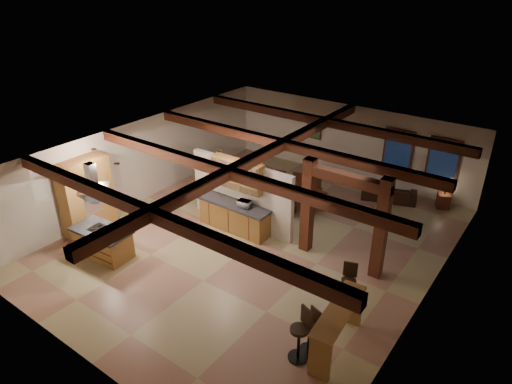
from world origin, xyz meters
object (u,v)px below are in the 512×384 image
kitchen_island (103,242)px  sofa (389,193)px  dining_table (295,197)px  bar_counter (338,322)px

kitchen_island → sofa: 9.84m
dining_table → bar_counter: bar_counter is taller
sofa → dining_table: bearing=25.7°
bar_counter → dining_table: bearing=129.6°
sofa → bar_counter: 7.75m
kitchen_island → dining_table: size_ratio=0.92×
dining_table → bar_counter: bearing=-35.3°
kitchen_island → dining_table: 6.52m
dining_table → bar_counter: 6.68m
kitchen_island → bar_counter: size_ratio=0.86×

